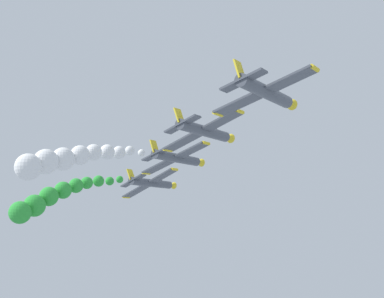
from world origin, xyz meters
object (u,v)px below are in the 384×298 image
(airplane_left_outer, at_px, (266,92))
(airplane_right_inner, at_px, (205,131))
(airplane_lead, at_px, (152,183))
(airplane_left_inner, at_px, (177,158))

(airplane_left_outer, bearing_deg, airplane_right_inner, 146.77)
(airplane_lead, xyz_separation_m, airplane_left_outer, (27.97, -21.47, 4.95))
(airplane_right_inner, distance_m, airplane_left_outer, 12.06)
(airplane_lead, bearing_deg, airplane_left_outer, -37.52)
(airplane_lead, relative_size, airplane_left_inner, 1.00)
(airplane_lead, relative_size, airplane_left_outer, 1.00)
(airplane_right_inner, height_order, airplane_left_outer, airplane_left_outer)
(airplane_lead, distance_m, airplane_left_inner, 12.85)
(airplane_lead, xyz_separation_m, airplane_left_inner, (9.85, -8.00, 2.06))
(airplane_right_inner, relative_size, airplane_left_outer, 1.00)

